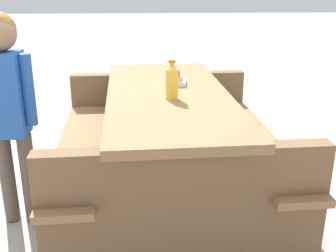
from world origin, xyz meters
name	(u,v)px	position (x,y,z in m)	size (l,w,h in m)	color
ground_plane	(168,197)	(0.00, 0.00, 0.00)	(30.00, 30.00, 0.00)	#ADA599
picnic_table	(168,138)	(0.00, 0.00, 0.44)	(1.87, 1.50, 0.75)	olive
soda_bottle	(172,81)	(-0.15, -0.02, 0.86)	(0.07, 0.07, 0.24)	yellow
hotdog_tray	(178,79)	(0.22, -0.08, 0.78)	(0.19, 0.12, 0.08)	white
child_in_coat	(7,95)	(-0.23, 0.92, 0.81)	(0.20, 0.31, 1.26)	brown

